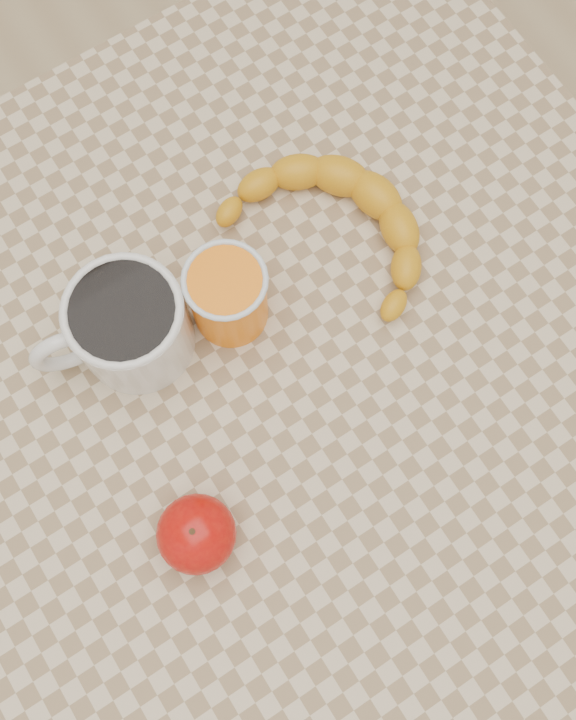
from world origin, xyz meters
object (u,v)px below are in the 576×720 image
orange_juice_glass (228,296)px  apple (196,534)px  coffee_mug (127,326)px  table (288,388)px  banana (336,228)px

orange_juice_glass → apple: (-0.13, -0.16, -0.01)m
coffee_mug → table: bearing=-42.2°
coffee_mug → banana: size_ratio=0.55×
apple → banana: size_ratio=0.31×
coffee_mug → apple: 0.19m
table → orange_juice_glass: orange_juice_glass is taller
orange_juice_glass → banana: (0.12, 0.01, -0.03)m
table → coffee_mug: size_ratio=5.21×
banana → apple: bearing=-161.5°
orange_juice_glass → apple: orange_juice_glass is taller
apple → banana: apple is taller
table → banana: size_ratio=2.88×
table → orange_juice_glass: 0.15m
coffee_mug → banana: bearing=-3.1°
table → banana: banana is taller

